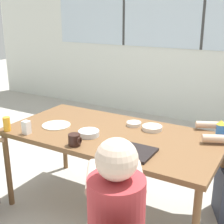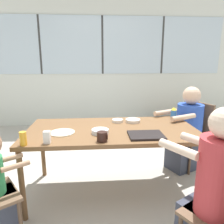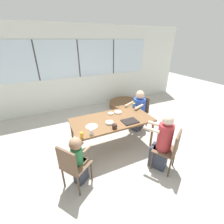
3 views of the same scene
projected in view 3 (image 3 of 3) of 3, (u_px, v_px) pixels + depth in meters
The scene contains 19 objects.
ground_plane at pixel (112, 146), 3.64m from camera, with size 16.00×16.00×0.00m, color #B2ADA3.
wall_back_with_windows at pixel (79, 68), 5.19m from camera, with size 8.40×0.08×2.80m.
dining_table at pixel (112, 121), 3.34m from camera, with size 1.77×0.90×0.73m.
chair_for_woman_green_shirt at pixel (171, 148), 2.76m from camera, with size 0.55×0.55×0.88m.
chair_for_man_blue_shirt at pixel (141, 109), 4.30m from camera, with size 0.53×0.53×0.88m.
chair_for_toddler at pixel (72, 165), 2.39m from camera, with size 0.56×0.56×0.88m.
person_woman_green_shirt at pixel (162, 144), 2.83m from camera, with size 0.49×0.56×1.17m.
person_man_blue_shirt at pixel (138, 112), 4.19m from camera, with size 0.68×0.55×1.11m.
person_toddler at pixel (78, 160), 2.52m from camera, with size 0.39×0.35×0.96m.
food_tray_dark at pixel (130, 121), 3.22m from camera, with size 0.33×0.26×0.02m.
coffee_mug at pixel (115, 126), 2.96m from camera, with size 0.10×0.09×0.09m.
sippy_cup at pixel (134, 105), 3.88m from camera, with size 0.07×0.07×0.14m.
juice_glass at pixel (82, 135), 2.66m from camera, with size 0.06×0.06×0.12m.
milk_carton_small at pixel (92, 132), 2.76m from camera, with size 0.06×0.06×0.11m.
bowl_white_shallow at pixel (118, 112), 3.59m from camera, with size 0.17×0.17×0.04m.
bowl_cereal at pixel (111, 114), 3.54m from camera, with size 0.13×0.13×0.03m.
bowl_fruit at pixel (110, 123), 3.13m from camera, with size 0.17×0.17×0.04m.
plate_tortillas at pixel (92, 126), 3.03m from camera, with size 0.25×0.25×0.01m.
folded_table_stack at pixel (126, 104), 5.73m from camera, with size 1.27×1.27×0.18m.
Camera 3 is at (-1.24, -2.63, 2.33)m, focal length 24.00 mm.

